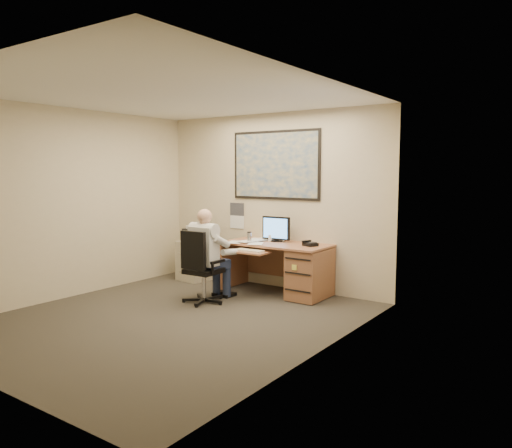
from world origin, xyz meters
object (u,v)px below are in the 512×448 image
Objects in this scene: office_chair at (201,282)px; person at (205,256)px; filing_cabinet at (197,256)px; desk at (296,266)px.

office_chair is 0.36m from person.
filing_cabinet is at bearing 137.15° from person.
filing_cabinet is 1.50m from person.
desk is at bearing 50.88° from person.
office_chair is at bearing -89.97° from person.
office_chair reaches higher than filing_cabinet.
person reaches higher than desk.
desk is 1.34m from person.
person is (0.00, 0.08, 0.35)m from office_chair.
filing_cabinet is at bearing 179.60° from desk.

